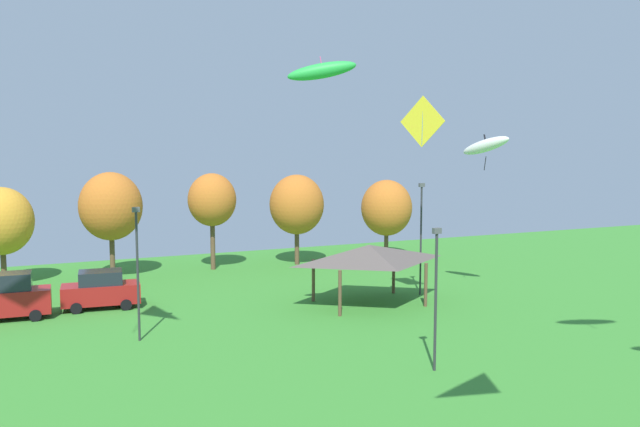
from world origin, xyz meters
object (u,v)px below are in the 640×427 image
park_pavilion (369,253)px  treeline_tree_2 (1,221)px  parked_car_second_from_left (9,297)px  light_post_0 (138,266)px  parked_car_third_from_left (101,290)px  treeline_tree_3 (111,206)px  kite_flying_2 (322,71)px  treeline_tree_4 (212,200)px  treeline_tree_6 (387,208)px  kite_flying_0 (486,146)px  treeline_tree_5 (297,205)px  kite_flying_3 (422,121)px  light_post_1 (436,291)px  light_post_2 (421,233)px

park_pavilion → treeline_tree_2: treeline_tree_2 is taller
park_pavilion → parked_car_second_from_left: bearing=167.0°
light_post_0 → treeline_tree_2: (-6.49, 16.81, 0.69)m
parked_car_third_from_left → treeline_tree_3: bearing=84.9°
kite_flying_2 → treeline_tree_4: (-0.08, 20.71, -7.71)m
treeline_tree_2 → treeline_tree_6: treeline_tree_2 is taller
treeline_tree_4 → kite_flying_0: bearing=-50.4°
kite_flying_2 → parked_car_third_from_left: kite_flying_2 is taller
parked_car_second_from_left → parked_car_third_from_left: (4.88, 0.67, -0.15)m
kite_flying_0 → light_post_0: size_ratio=0.55×
parked_car_third_from_left → treeline_tree_3: treeline_tree_3 is taller
treeline_tree_5 → parked_car_second_from_left: bearing=-155.5°
kite_flying_0 → treeline_tree_4: bearing=129.6°
park_pavilion → treeline_tree_6: (8.69, 13.57, 1.16)m
kite_flying_2 → park_pavilion: (5.76, 6.16, -9.95)m
kite_flying_3 → light_post_0: bearing=177.3°
light_post_0 → treeline_tree_6: light_post_0 is taller
park_pavilion → treeline_tree_6: bearing=57.4°
light_post_1 → parked_car_second_from_left: bearing=136.0°
light_post_0 → treeline_tree_3: treeline_tree_3 is taller
kite_flying_2 → kite_flying_0: bearing=20.3°
treeline_tree_3 → light_post_1: bearing=-68.3°
light_post_1 → treeline_tree_5: treeline_tree_5 is taller
treeline_tree_6 → parked_car_second_from_left: bearing=-162.4°
parked_car_third_from_left → light_post_0: 8.03m
kite_flying_2 → treeline_tree_5: 22.73m
parked_car_third_from_left → treeline_tree_3: 9.99m
treeline_tree_4 → treeline_tree_6: bearing=-3.8°
treeline_tree_3 → light_post_0: bearing=-92.0°
kite_flying_2 → light_post_2: (9.93, 7.06, -9.05)m
treeline_tree_3 → park_pavilion: bearing=-47.0°
kite_flying_0 → treeline_tree_5: kite_flying_0 is taller
kite_flying_0 → treeline_tree_4: kite_flying_0 is taller
treeline_tree_2 → treeline_tree_4: (14.51, 0.03, 0.92)m
light_post_0 → kite_flying_0: bearing=2.5°
light_post_2 → treeline_tree_4: 16.98m
kite_flying_0 → parked_car_third_from_left: 24.63m
parked_car_third_from_left → light_post_1: light_post_1 is taller
kite_flying_0 → treeline_tree_5: bearing=112.9°
kite_flying_0 → light_post_0: bearing=-177.5°
light_post_0 → light_post_2: size_ratio=0.92×
parked_car_third_from_left → treeline_tree_4: 13.67m
treeline_tree_4 → treeline_tree_2: bearing=-179.9°
treeline_tree_6 → light_post_0: bearing=-144.9°
park_pavilion → treeline_tree_6: size_ratio=1.10×
treeline_tree_2 → treeline_tree_4: treeline_tree_4 is taller
parked_car_third_from_left → treeline_tree_6: treeline_tree_6 is taller
light_post_2 → treeline_tree_6: size_ratio=1.08×
kite_flying_2 → parked_car_third_from_left: (-9.16, 11.40, -11.92)m
kite_flying_2 → light_post_2: bearing=35.4°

